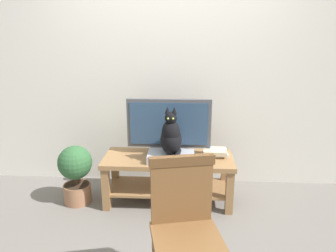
# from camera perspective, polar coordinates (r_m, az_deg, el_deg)

# --- Properties ---
(ground_plane) EXTENTS (12.00, 12.00, 0.00)m
(ground_plane) POSITION_cam_1_polar(r_m,az_deg,el_deg) (2.91, -0.75, -18.04)
(ground_plane) COLOR slate
(back_wall) EXTENTS (7.00, 0.12, 2.80)m
(back_wall) POSITION_cam_1_polar(r_m,az_deg,el_deg) (3.46, 0.39, 12.30)
(back_wall) COLOR silver
(back_wall) RESTS_ON ground
(tv_stand) EXTENTS (1.26, 0.51, 0.47)m
(tv_stand) POSITION_cam_1_polar(r_m,az_deg,el_deg) (3.19, 0.05, -7.85)
(tv_stand) COLOR olive
(tv_stand) RESTS_ON ground
(tv) EXTENTS (0.82, 0.20, 0.56)m
(tv) POSITION_cam_1_polar(r_m,az_deg,el_deg) (3.15, 0.16, -0.03)
(tv) COLOR #4C4C51
(tv) RESTS_ON tv_stand
(media_box) EXTENTS (0.44, 0.26, 0.08)m
(media_box) POSITION_cam_1_polar(r_m,az_deg,el_deg) (3.05, 0.54, -5.49)
(media_box) COLOR #ADADB2
(media_box) RESTS_ON tv_stand
(cat) EXTENTS (0.20, 0.37, 0.46)m
(cat) POSITION_cam_1_polar(r_m,az_deg,el_deg) (2.96, 0.55, -1.84)
(cat) COLOR black
(cat) RESTS_ON media_box
(wooden_chair) EXTENTS (0.48, 0.48, 0.93)m
(wooden_chair) POSITION_cam_1_polar(r_m,az_deg,el_deg) (2.01, 2.99, -16.75)
(wooden_chair) COLOR brown
(wooden_chair) RESTS_ON ground
(book_stack) EXTENTS (0.26, 0.19, 0.07)m
(book_stack) POSITION_cam_1_polar(r_m,az_deg,el_deg) (3.19, 8.39, -4.68)
(book_stack) COLOR beige
(book_stack) RESTS_ON tv_stand
(potted_plant) EXTENTS (0.33, 0.33, 0.59)m
(potted_plant) POSITION_cam_1_polar(r_m,az_deg,el_deg) (3.30, -16.08, -7.77)
(potted_plant) COLOR #9E6B4C
(potted_plant) RESTS_ON ground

